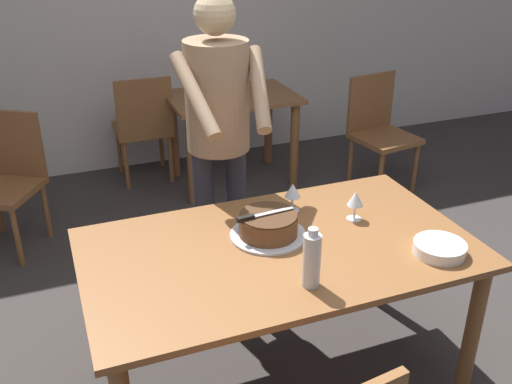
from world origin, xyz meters
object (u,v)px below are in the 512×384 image
(cake_on_platter, at_px, (268,226))
(person_cutting_cake, at_px, (219,126))
(plate_stack, at_px, (440,248))
(wine_glass_near, at_px, (293,191))
(background_chair_0, at_px, (5,177))
(background_chair_3, at_px, (143,125))
(cake_knife, at_px, (254,216))
(background_table, at_px, (233,115))
(wine_glass_far, at_px, (355,199))
(main_dining_table, at_px, (279,266))
(water_bottle, at_px, (312,260))
(background_chair_1, at_px, (379,128))

(cake_on_platter, distance_m, person_cutting_cake, 0.66)
(plate_stack, bearing_deg, cake_on_platter, 147.63)
(wine_glass_near, xyz_separation_m, background_chair_0, (-1.34, 1.54, -0.36))
(cake_on_platter, relative_size, background_chair_3, 0.38)
(cake_knife, bearing_deg, background_table, 73.43)
(cake_on_platter, relative_size, person_cutting_cake, 0.20)
(plate_stack, height_order, wine_glass_near, wine_glass_near)
(wine_glass_far, height_order, person_cutting_cake, person_cutting_cake)
(wine_glass_near, height_order, background_chair_3, background_chair_3)
(main_dining_table, height_order, background_table, main_dining_table)
(cake_on_platter, xyz_separation_m, background_table, (0.57, 2.14, -0.22))
(water_bottle, bearing_deg, background_chair_0, 118.47)
(cake_on_platter, bearing_deg, background_table, 75.16)
(cake_on_platter, bearing_deg, background_chair_0, 123.45)
(person_cutting_cake, distance_m, background_chair_0, 1.69)
(main_dining_table, xyz_separation_m, cake_on_platter, (-0.01, 0.10, 0.15))
(main_dining_table, height_order, person_cutting_cake, person_cutting_cake)
(cake_knife, relative_size, background_chair_3, 0.30)
(main_dining_table, height_order, background_chair_1, background_chair_1)
(background_table, bearing_deg, background_chair_1, -24.59)
(cake_on_platter, xyz_separation_m, background_chair_0, (-1.14, 1.73, -0.31))
(cake_on_platter, relative_size, wine_glass_near, 2.36)
(wine_glass_far, bearing_deg, main_dining_table, -166.89)
(main_dining_table, xyz_separation_m, plate_stack, (0.61, -0.30, 0.12))
(wine_glass_far, relative_size, person_cutting_cake, 0.08)
(water_bottle, xyz_separation_m, person_cutting_cake, (-0.04, 1.00, 0.21))
(cake_knife, xyz_separation_m, plate_stack, (0.69, -0.39, -0.09))
(background_chair_0, xyz_separation_m, background_chair_1, (2.78, -0.07, 0.00))
(person_cutting_cake, bearing_deg, cake_on_platter, -87.08)
(main_dining_table, relative_size, cake_on_platter, 4.94)
(wine_glass_near, distance_m, wine_glass_far, 0.30)
(cake_knife, distance_m, wine_glass_near, 0.33)
(wine_glass_far, xyz_separation_m, water_bottle, (-0.42, -0.41, 0.01))
(wine_glass_far, distance_m, background_chair_1, 2.07)
(cake_on_platter, height_order, water_bottle, water_bottle)
(background_table, distance_m, background_chair_0, 1.76)
(cake_on_platter, bearing_deg, plate_stack, -32.37)
(wine_glass_far, height_order, water_bottle, water_bottle)
(person_cutting_cake, height_order, background_chair_1, person_cutting_cake)
(main_dining_table, relative_size, background_chair_1, 1.87)
(background_table, bearing_deg, wine_glass_far, -93.54)
(wine_glass_near, distance_m, background_chair_1, 2.09)
(wine_glass_far, xyz_separation_m, background_table, (0.13, 2.14, -0.28))
(plate_stack, bearing_deg, background_chair_0, 129.71)
(wine_glass_near, relative_size, wine_glass_far, 1.00)
(cake_on_platter, xyz_separation_m, person_cutting_cake, (-0.03, 0.60, 0.27))
(background_chair_0, height_order, background_chair_1, same)
(main_dining_table, relative_size, plate_stack, 7.64)
(cake_knife, xyz_separation_m, person_cutting_cake, (0.04, 0.60, 0.21))
(plate_stack, bearing_deg, wine_glass_near, 126.10)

